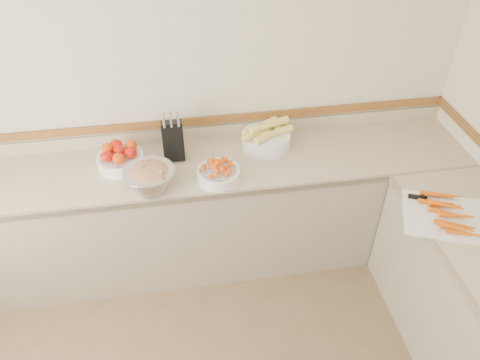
{
  "coord_description": "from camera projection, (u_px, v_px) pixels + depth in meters",
  "views": [
    {
      "loc": [
        -0.01,
        -0.85,
        2.83
      ],
      "look_at": [
        0.35,
        1.35,
        1.0
      ],
      "focal_mm": 35.0,
      "sensor_mm": 36.0,
      "label": 1
    }
  ],
  "objects": [
    {
      "name": "knife_block",
      "position": [
        173.0,
        140.0,
        3.15
      ],
      "size": [
        0.14,
        0.17,
        0.34
      ],
      "color": "black",
      "rests_on": "counter_back"
    },
    {
      "name": "rhubarb_bowl",
      "position": [
        150.0,
        178.0,
        2.91
      ],
      "size": [
        0.32,
        0.32,
        0.18
      ],
      "color": "#B2B2BA",
      "rests_on": "counter_back"
    },
    {
      "name": "back_wall",
      "position": [
        173.0,
        90.0,
        3.15
      ],
      "size": [
        4.0,
        0.0,
        4.0
      ],
      "primitive_type": "plane",
      "rotation": [
        1.57,
        0.0,
        0.0
      ],
      "color": "beige",
      "rests_on": "ground_plane"
    },
    {
      "name": "cutting_board",
      "position": [
        448.0,
        215.0,
        2.76
      ],
      "size": [
        0.62,
        0.55,
        0.07
      ],
      "color": "white",
      "rests_on": "counter_right"
    },
    {
      "name": "cherry_tomato_bowl",
      "position": [
        218.0,
        173.0,
        3.02
      ],
      "size": [
        0.28,
        0.28,
        0.15
      ],
      "color": "white",
      "rests_on": "counter_back"
    },
    {
      "name": "tomato_bowl",
      "position": [
        120.0,
        158.0,
        3.12
      ],
      "size": [
        0.31,
        0.31,
        0.15
      ],
      "color": "white",
      "rests_on": "counter_back"
    },
    {
      "name": "corn_bowl",
      "position": [
        266.0,
        137.0,
        3.29
      ],
      "size": [
        0.38,
        0.34,
        0.2
      ],
      "color": "white",
      "rests_on": "counter_back"
    },
    {
      "name": "counter_back",
      "position": [
        186.0,
        214.0,
        3.44
      ],
      "size": [
        4.0,
        0.65,
        1.08
      ],
      "color": "#C1AE8C",
      "rests_on": "ground_plane"
    }
  ]
}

